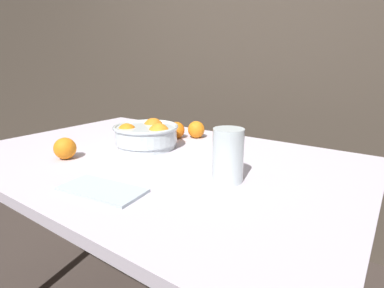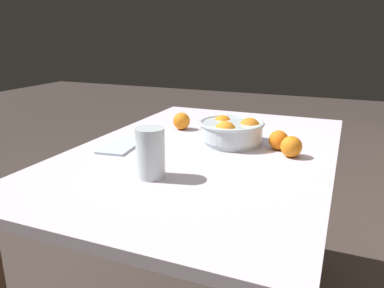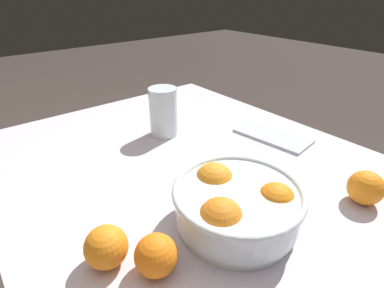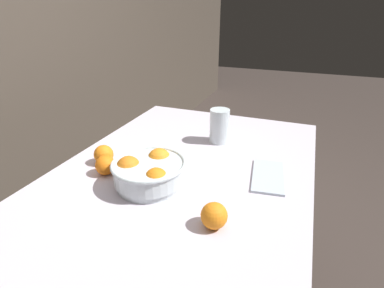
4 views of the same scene
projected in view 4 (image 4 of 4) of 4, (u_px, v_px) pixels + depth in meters
The scene contains 7 objects.
dining_table at pixel (181, 194), 1.08m from camera, with size 1.31×0.87×0.77m.
fruit_bowl at pixel (149, 171), 0.96m from camera, with size 0.24×0.24×0.10m.
juice_glass at pixel (219, 128), 1.26m from camera, with size 0.08×0.08×0.14m.
orange_loose_near_bowl at pixel (214, 216), 0.78m from camera, with size 0.07×0.07×0.07m, color orange.
orange_loose_front at pixel (105, 165), 1.02m from camera, with size 0.07×0.07×0.07m, color orange.
orange_loose_aside at pixel (104, 154), 1.09m from camera, with size 0.07×0.07×0.07m, color orange.
napkin at pixel (268, 176), 1.02m from camera, with size 0.22×0.10×0.01m, color silver.
Camera 4 is at (-0.82, -0.36, 1.30)m, focal length 28.00 mm.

